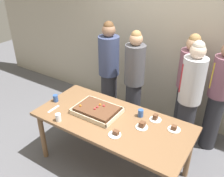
{
  "coord_description": "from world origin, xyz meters",
  "views": [
    {
      "loc": [
        1.36,
        -2.1,
        2.64
      ],
      "look_at": [
        -0.1,
        0.15,
        1.14
      ],
      "focal_mm": 39.23,
      "sensor_mm": 36.0,
      "label": 1
    }
  ],
  "objects_px": {
    "plated_slice_near_left": "(174,129)",
    "plated_slice_far_left": "(142,126)",
    "plated_slice_far_right": "(115,134)",
    "cake_server_utensil": "(53,109)",
    "drink_cup_middle": "(58,117)",
    "sheet_cake": "(97,110)",
    "drink_cup_far_end": "(56,98)",
    "person_serving_front": "(134,82)",
    "party_table": "(112,125)",
    "person_left_edge_reaching": "(189,100)",
    "person_far_right_suit": "(218,96)",
    "person_striped_tie_right": "(109,72)",
    "person_green_shirt_behind": "(187,86)",
    "drink_cup_nearest": "(141,113)",
    "plated_slice_near_right": "(155,118)"
  },
  "relations": [
    {
      "from": "plated_slice_far_right",
      "to": "person_green_shirt_behind",
      "type": "height_order",
      "value": "person_green_shirt_behind"
    },
    {
      "from": "drink_cup_middle",
      "to": "person_far_right_suit",
      "type": "xyz_separation_m",
      "value": [
        1.56,
        1.53,
        0.05
      ]
    },
    {
      "from": "plated_slice_far_left",
      "to": "cake_server_utensil",
      "type": "distance_m",
      "value": 1.21
    },
    {
      "from": "person_serving_front",
      "to": "sheet_cake",
      "type": "bearing_deg",
      "value": -0.01
    },
    {
      "from": "party_table",
      "to": "plated_slice_far_right",
      "type": "relative_size",
      "value": 13.34
    },
    {
      "from": "drink_cup_far_end",
      "to": "person_green_shirt_behind",
      "type": "xyz_separation_m",
      "value": [
        1.46,
        1.27,
        0.05
      ]
    },
    {
      "from": "drink_cup_nearest",
      "to": "person_left_edge_reaching",
      "type": "xyz_separation_m",
      "value": [
        0.45,
        0.53,
        0.08
      ]
    },
    {
      "from": "plated_slice_far_left",
      "to": "drink_cup_nearest",
      "type": "xyz_separation_m",
      "value": [
        -0.12,
        0.19,
        0.02
      ]
    },
    {
      "from": "plated_slice_near_right",
      "to": "plated_slice_far_right",
      "type": "height_order",
      "value": "plated_slice_near_right"
    },
    {
      "from": "drink_cup_middle",
      "to": "person_striped_tie_right",
      "type": "xyz_separation_m",
      "value": [
        -0.12,
        1.33,
        0.07
      ]
    },
    {
      "from": "drink_cup_middle",
      "to": "plated_slice_near_left",
      "type": "bearing_deg",
      "value": 25.54
    },
    {
      "from": "plated_slice_near_right",
      "to": "plated_slice_far_left",
      "type": "xyz_separation_m",
      "value": [
        -0.07,
        -0.23,
        0.0
      ]
    },
    {
      "from": "drink_cup_middle",
      "to": "cake_server_utensil",
      "type": "height_order",
      "value": "drink_cup_middle"
    },
    {
      "from": "plated_slice_far_right",
      "to": "cake_server_utensil",
      "type": "height_order",
      "value": "plated_slice_far_right"
    },
    {
      "from": "plated_slice_far_left",
      "to": "cake_server_utensil",
      "type": "height_order",
      "value": "plated_slice_far_left"
    },
    {
      "from": "person_serving_front",
      "to": "person_striped_tie_right",
      "type": "relative_size",
      "value": 0.97
    },
    {
      "from": "person_striped_tie_right",
      "to": "cake_server_utensil",
      "type": "bearing_deg",
      "value": -30.21
    },
    {
      "from": "plated_slice_far_left",
      "to": "drink_cup_middle",
      "type": "xyz_separation_m",
      "value": [
        -0.94,
        -0.45,
        0.02
      ]
    },
    {
      "from": "drink_cup_middle",
      "to": "cake_server_utensil",
      "type": "relative_size",
      "value": 0.5
    },
    {
      "from": "plated_slice_near_left",
      "to": "plated_slice_far_left",
      "type": "relative_size",
      "value": 1.0
    },
    {
      "from": "person_left_edge_reaching",
      "to": "plated_slice_near_left",
      "type": "bearing_deg",
      "value": 52.97
    },
    {
      "from": "party_table",
      "to": "cake_server_utensil",
      "type": "height_order",
      "value": "cake_server_utensil"
    },
    {
      "from": "cake_server_utensil",
      "to": "drink_cup_far_end",
      "type": "bearing_deg",
      "value": 125.02
    },
    {
      "from": "person_serving_front",
      "to": "person_far_right_suit",
      "type": "xyz_separation_m",
      "value": [
        1.19,
        0.25,
        -0.0
      ]
    },
    {
      "from": "plated_slice_far_right",
      "to": "sheet_cake",
      "type": "bearing_deg",
      "value": 150.39
    },
    {
      "from": "party_table",
      "to": "person_striped_tie_right",
      "type": "distance_m",
      "value": 1.18
    },
    {
      "from": "drink_cup_far_end",
      "to": "person_left_edge_reaching",
      "type": "distance_m",
      "value": 1.83
    },
    {
      "from": "sheet_cake",
      "to": "plated_slice_far_left",
      "type": "xyz_separation_m",
      "value": [
        0.64,
        0.04,
        -0.01
      ]
    },
    {
      "from": "sheet_cake",
      "to": "drink_cup_far_end",
      "type": "distance_m",
      "value": 0.66
    },
    {
      "from": "person_far_right_suit",
      "to": "plated_slice_near_left",
      "type": "bearing_deg",
      "value": 31.15
    },
    {
      "from": "plated_slice_near_left",
      "to": "drink_cup_nearest",
      "type": "bearing_deg",
      "value": 176.4
    },
    {
      "from": "plated_slice_near_left",
      "to": "drink_cup_far_end",
      "type": "relative_size",
      "value": 1.5
    },
    {
      "from": "drink_cup_nearest",
      "to": "drink_cup_middle",
      "type": "bearing_deg",
      "value": -142.0
    },
    {
      "from": "person_green_shirt_behind",
      "to": "person_striped_tie_right",
      "type": "bearing_deg",
      "value": -43.74
    },
    {
      "from": "drink_cup_nearest",
      "to": "person_serving_front",
      "type": "distance_m",
      "value": 0.78
    },
    {
      "from": "sheet_cake",
      "to": "person_striped_tie_right",
      "type": "xyz_separation_m",
      "value": [
        -0.42,
        0.92,
        0.08
      ]
    },
    {
      "from": "person_striped_tie_right",
      "to": "person_far_right_suit",
      "type": "xyz_separation_m",
      "value": [
        1.68,
        0.2,
        -0.03
      ]
    },
    {
      "from": "sheet_cake",
      "to": "person_green_shirt_behind",
      "type": "bearing_deg",
      "value": 55.46
    },
    {
      "from": "person_far_right_suit",
      "to": "person_left_edge_reaching",
      "type": "relative_size",
      "value": 0.97
    },
    {
      "from": "plated_slice_near_right",
      "to": "cake_server_utensil",
      "type": "distance_m",
      "value": 1.36
    },
    {
      "from": "person_left_edge_reaching",
      "to": "sheet_cake",
      "type": "bearing_deg",
      "value": -0.0
    },
    {
      "from": "person_far_right_suit",
      "to": "plated_slice_far_left",
      "type": "bearing_deg",
      "value": 18.33
    },
    {
      "from": "plated_slice_near_right",
      "to": "plated_slice_far_left",
      "type": "height_order",
      "value": "plated_slice_near_right"
    },
    {
      "from": "drink_cup_middle",
      "to": "drink_cup_far_end",
      "type": "xyz_separation_m",
      "value": [
        -0.35,
        0.31,
        0.0
      ]
    },
    {
      "from": "party_table",
      "to": "person_left_edge_reaching",
      "type": "relative_size",
      "value": 1.15
    },
    {
      "from": "sheet_cake",
      "to": "person_serving_front",
      "type": "distance_m",
      "value": 0.88
    },
    {
      "from": "plated_slice_near_left",
      "to": "person_serving_front",
      "type": "relative_size",
      "value": 0.09
    },
    {
      "from": "sheet_cake",
      "to": "person_far_right_suit",
      "type": "distance_m",
      "value": 1.69
    },
    {
      "from": "person_far_right_suit",
      "to": "drink_cup_far_end",
      "type": "bearing_deg",
      "value": -9.3
    },
    {
      "from": "party_table",
      "to": "sheet_cake",
      "type": "height_order",
      "value": "sheet_cake"
    }
  ]
}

